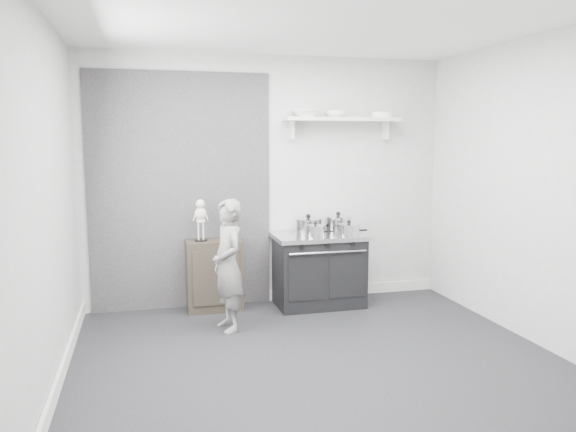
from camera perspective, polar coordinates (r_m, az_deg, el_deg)
name	(u,v)px	position (r m, az deg, el deg)	size (l,w,h in m)	color
ground	(317,360)	(4.77, 2.97, -14.45)	(4.00, 4.00, 0.00)	black
room_shell	(302,160)	(4.53, 1.47, 5.70)	(4.02, 3.62, 2.71)	#A2A2A0
wall_shelf	(342,120)	(6.26, 5.50, 9.65)	(1.30, 0.26, 0.24)	silver
stove	(319,270)	(6.13, 3.17, -5.47)	(0.98, 0.61, 0.79)	black
side_cabinet	(214,275)	(6.03, -7.51, -5.97)	(0.58, 0.34, 0.75)	black
child	(228,265)	(5.33, -6.10, -5.00)	(0.46, 0.30, 1.25)	slate
pot_back_left	(308,226)	(6.13, 2.07, -0.98)	(0.38, 0.30, 0.21)	#BDBDC0
pot_back_right	(338,224)	(6.22, 5.11, -0.80)	(0.37, 0.29, 0.23)	#BDBDC0
pot_front_right	(349,230)	(5.95, 6.20, -1.42)	(0.33, 0.24, 0.18)	#BDBDC0
pot_front_center	(315,231)	(5.84, 2.79, -1.56)	(0.30, 0.21, 0.17)	#BDBDC0
skeleton_full	(201,217)	(5.90, -8.87, -0.09)	(0.14, 0.09, 0.50)	beige
skeleton_torso	(227,223)	(5.94, -6.17, -0.71)	(0.10, 0.06, 0.36)	beige
bowl_large	(306,114)	(6.13, 1.84, 10.37)	(0.30, 0.30, 0.07)	white
bowl_small	(336,114)	(6.23, 4.86, 10.28)	(0.22, 0.22, 0.07)	white
plate_stack	(382,115)	(6.43, 9.54, 10.08)	(0.24, 0.24, 0.06)	white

